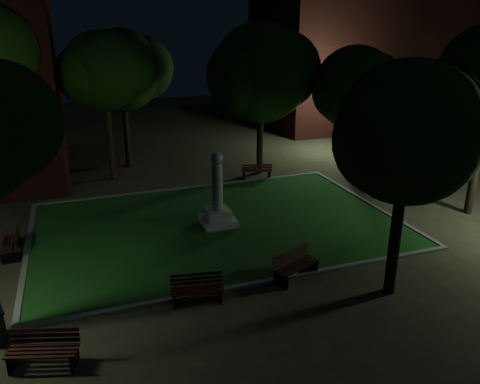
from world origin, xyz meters
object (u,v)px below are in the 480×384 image
object	(u,v)px
monument	(218,205)
bench_left_side	(12,244)
bench_right_side	(402,189)
bench_near_left	(197,290)
bench_far_side	(257,171)
bench_west_near	(44,350)
bench_near_right	(295,266)

from	to	relation	value
monument	bench_left_side	size ratio (longest dim) A/B	1.88
bench_right_side	monument	bearing A→B (deg)	103.34
bench_near_left	bench_far_side	xyz separation A→B (m)	(6.30, 10.89, 0.01)
bench_left_side	bench_far_side	bearing A→B (deg)	112.85
monument	bench_west_near	size ratio (longest dim) A/B	1.73
bench_near_right	monument	bearing A→B (deg)	80.54
monument	bench_right_side	xyz separation A→B (m)	(9.83, 0.40, -0.58)
bench_west_near	bench_right_side	xyz separation A→B (m)	(16.55, 7.32, -0.07)
bench_far_side	bench_west_near	bearing A→B (deg)	63.89
bench_left_side	bench_far_side	world-z (taller)	bench_left_side
monument	bench_near_right	size ratio (longest dim) A/B	1.72
bench_near_left	bench_right_side	xyz separation A→B (m)	(12.16, 5.78, -0.04)
bench_near_right	bench_far_side	distance (m)	10.95
bench_west_near	bench_left_side	xyz separation A→B (m)	(-1.34, 6.98, -0.01)
bench_right_side	bench_far_side	world-z (taller)	bench_far_side
bench_near_left	bench_near_right	world-z (taller)	bench_near_right
bench_west_near	bench_right_side	distance (m)	18.10
bench_near_left	bench_far_side	distance (m)	12.58
bench_right_side	bench_far_side	size ratio (longest dim) A/B	0.88
bench_near_right	bench_left_side	size ratio (longest dim) A/B	1.09
monument	bench_right_side	size ratio (longest dim) A/B	2.09
bench_near_left	bench_far_side	size ratio (longest dim) A/B	0.97
bench_near_left	bench_near_right	xyz separation A→B (m)	(3.52, 0.31, 0.04)
bench_west_near	bench_left_side	world-z (taller)	bench_west_near
bench_near_right	bench_west_near	xyz separation A→B (m)	(-7.92, -1.84, -0.00)
bench_west_near	bench_far_side	size ratio (longest dim) A/B	1.05
bench_near_left	bench_left_side	xyz separation A→B (m)	(-5.74, 5.44, 0.02)
bench_far_side	bench_near_left	bearing A→B (deg)	74.56
monument	bench_west_near	xyz separation A→B (m)	(-6.73, -6.92, -0.51)
bench_near_left	bench_left_side	size ratio (longest dim) A/B	0.99
monument	bench_right_side	distance (m)	9.85
bench_right_side	bench_near_right	bearing A→B (deg)	133.38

